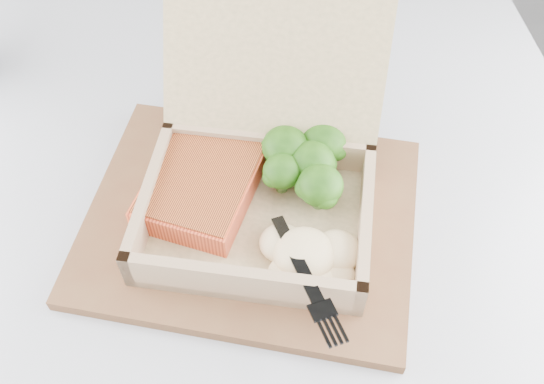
{
  "coord_description": "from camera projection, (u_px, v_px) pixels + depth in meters",
  "views": [
    {
      "loc": [
        -0.51,
        -0.28,
        1.25
      ],
      "look_at": [
        -0.5,
        0.06,
        0.79
      ],
      "focal_mm": 40.0,
      "sensor_mm": 36.0,
      "label": 1
    }
  ],
  "objects": [
    {
      "name": "broccoli_pile",
      "position": [
        311.0,
        167.0,
        0.59
      ],
      "size": [
        0.11,
        0.11,
        0.04
      ],
      "primitive_type": null,
      "color": "#367419",
      "rests_on": "takeout_container"
    },
    {
      "name": "takeout_container",
      "position": [
        263.0,
        162.0,
        0.57
      ],
      "size": [
        0.25,
        0.28,
        0.18
      ],
      "rotation": [
        0.0,
        0.0,
        -0.16
      ],
      "color": "tan",
      "rests_on": "serving_tray"
    },
    {
      "name": "mashed_potatoes",
      "position": [
        305.0,
        254.0,
        0.53
      ],
      "size": [
        0.09,
        0.08,
        0.03
      ],
      "primitive_type": "ellipsoid",
      "color": "beige",
      "rests_on": "takeout_container"
    },
    {
      "name": "serving_tray",
      "position": [
        251.0,
        219.0,
        0.59
      ],
      "size": [
        0.36,
        0.31,
        0.01
      ],
      "primitive_type": "cube",
      "rotation": [
        0.0,
        0.0,
        -0.2
      ],
      "color": "brown",
      "rests_on": "cafe_table"
    },
    {
      "name": "salmon_fillet",
      "position": [
        203.0,
        184.0,
        0.58
      ],
      "size": [
        0.13,
        0.15,
        0.03
      ],
      "primitive_type": "cube",
      "rotation": [
        0.0,
        0.0,
        -0.33
      ],
      "color": "#ED5E2E",
      "rests_on": "takeout_container"
    },
    {
      "name": "plastic_fork",
      "position": [
        289.0,
        240.0,
        0.53
      ],
      "size": [
        0.06,
        0.14,
        0.02
      ],
      "rotation": [
        0.0,
        0.0,
        3.46
      ],
      "color": "black",
      "rests_on": "mashed_potatoes"
    },
    {
      "name": "cafe_table",
      "position": [
        216.0,
        315.0,
        0.75
      ],
      "size": [
        0.93,
        0.93,
        0.75
      ],
      "rotation": [
        0.0,
        0.0,
        0.09
      ],
      "color": "black",
      "rests_on": "floor"
    },
    {
      "name": "receipt",
      "position": [
        256.0,
        91.0,
        0.71
      ],
      "size": [
        0.09,
        0.14,
        0.0
      ],
      "primitive_type": "cube",
      "rotation": [
        0.0,
        0.0,
        -0.14
      ],
      "color": "white",
      "rests_on": "cafe_table"
    }
  ]
}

